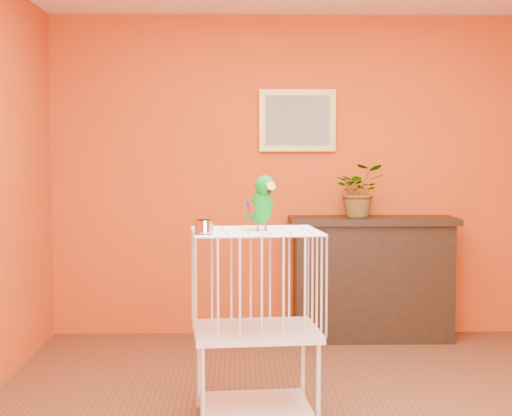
{
  "coord_description": "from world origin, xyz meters",
  "views": [
    {
      "loc": [
        -0.48,
        -4.14,
        1.49
      ],
      "look_at": [
        -0.38,
        0.14,
        1.19
      ],
      "focal_mm": 55.0,
      "sensor_mm": 36.0,
      "label": 1
    }
  ],
  "objects": [
    {
      "name": "parrot",
      "position": [
        -0.35,
        0.12,
        1.22
      ],
      "size": [
        0.18,
        0.27,
        0.31
      ],
      "rotation": [
        0.0,
        0.0,
        0.44
      ],
      "color": "#59544C",
      "rests_on": "birdcage"
    },
    {
      "name": "console_cabinet",
      "position": [
        0.58,
        2.02,
        0.49
      ],
      "size": [
        1.32,
        0.47,
        0.98
      ],
      "color": "black",
      "rests_on": "ground"
    },
    {
      "name": "room_shell",
      "position": [
        0.0,
        0.0,
        1.58
      ],
      "size": [
        4.5,
        4.5,
        4.5
      ],
      "color": "#D34413",
      "rests_on": "ground"
    },
    {
      "name": "framed_picture",
      "position": [
        0.0,
        2.22,
        1.75
      ],
      "size": [
        0.62,
        0.04,
        0.5
      ],
      "color": "#AE903E",
      "rests_on": "room_shell"
    },
    {
      "name": "birdcage",
      "position": [
        -0.38,
        0.16,
        0.55
      ],
      "size": [
        0.73,
        0.59,
        1.06
      ],
      "rotation": [
        0.0,
        0.0,
        0.09
      ],
      "color": "white",
      "rests_on": "ground"
    },
    {
      "name": "feed_cup",
      "position": [
        -0.66,
        -0.03,
        1.1
      ],
      "size": [
        0.1,
        0.1,
        0.07
      ],
      "primitive_type": "cylinder",
      "color": "silver",
      "rests_on": "birdcage"
    },
    {
      "name": "potted_plant",
      "position": [
        0.48,
        2.04,
        1.14
      ],
      "size": [
        0.4,
        0.44,
        0.33
      ],
      "primitive_type": "imported",
      "rotation": [
        0.0,
        0.0,
        -0.05
      ],
      "color": "#26722D",
      "rests_on": "console_cabinet"
    }
  ]
}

